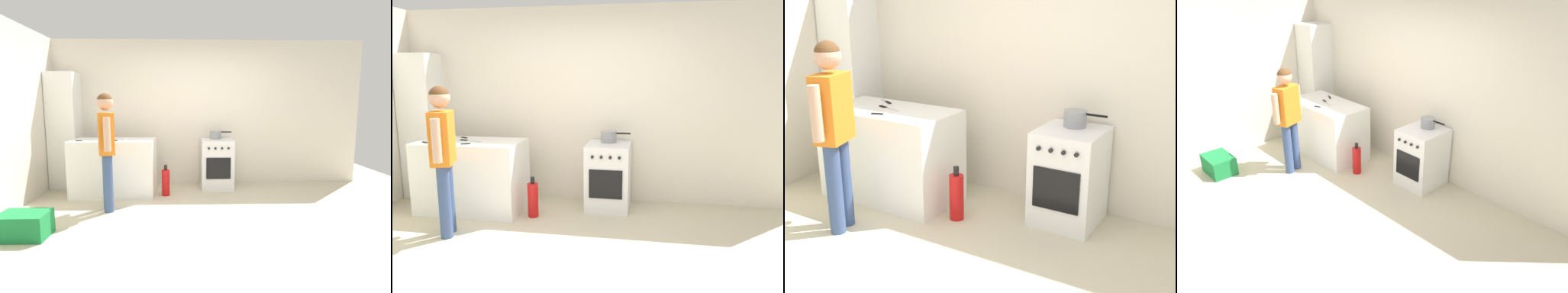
{
  "view_description": "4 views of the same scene",
  "coord_description": "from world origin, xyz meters",
  "views": [
    {
      "loc": [
        -0.19,
        -3.69,
        1.46
      ],
      "look_at": [
        -0.05,
        0.82,
        0.84
      ],
      "focal_mm": 28.0,
      "sensor_mm": 36.0,
      "label": 1
    },
    {
      "loc": [
        0.9,
        -3.16,
        1.73
      ],
      "look_at": [
        0.18,
        0.98,
        0.92
      ],
      "focal_mm": 35.0,
      "sensor_mm": 36.0,
      "label": 2
    },
    {
      "loc": [
        1.75,
        -2.26,
        1.97
      ],
      "look_at": [
        -0.12,
        0.85,
        0.82
      ],
      "focal_mm": 45.0,
      "sensor_mm": 36.0,
      "label": 3
    },
    {
      "loc": [
        3.4,
        -2.25,
        2.88
      ],
      "look_at": [
        0.24,
        0.71,
        0.83
      ],
      "focal_mm": 35.0,
      "sensor_mm": 36.0,
      "label": 4
    }
  ],
  "objects": [
    {
      "name": "counter_unit",
      "position": [
        -1.35,
        1.2,
        0.45
      ],
      "size": [
        1.3,
        0.7,
        0.9
      ],
      "primitive_type": "cube",
      "color": "white",
      "rests_on": "ground"
    },
    {
      "name": "recycling_crate_lower",
      "position": [
        -1.98,
        -0.43,
        0.14
      ],
      "size": [
        0.52,
        0.36,
        0.28
      ],
      "primitive_type": "cube",
      "color": "#197238",
      "rests_on": "ground"
    },
    {
      "name": "fire_extinguisher",
      "position": [
        -0.52,
        1.1,
        0.22
      ],
      "size": [
        0.13,
        0.13,
        0.5
      ],
      "color": "red",
      "rests_on": "ground"
    },
    {
      "name": "person",
      "position": [
        -1.27,
        0.44,
        0.96
      ],
      "size": [
        0.29,
        0.55,
        1.61
      ],
      "color": "#384C7A",
      "rests_on": "ground"
    },
    {
      "name": "back_wall",
      "position": [
        0.0,
        1.95,
        1.3
      ],
      "size": [
        6.0,
        0.1,
        2.6
      ],
      "primitive_type": "cube",
      "color": "silver",
      "rests_on": "ground"
    },
    {
      "name": "ground_plane",
      "position": [
        0.0,
        0.0,
        0.0
      ],
      "size": [
        8.0,
        8.0,
        0.0
      ],
      "primitive_type": "plane",
      "color": "beige"
    },
    {
      "name": "pot",
      "position": [
        0.34,
        1.68,
        0.92
      ],
      "size": [
        0.38,
        0.2,
        0.14
      ],
      "color": "gray",
      "rests_on": "oven_left"
    },
    {
      "name": "knife_utility",
      "position": [
        -1.58,
        1.43,
        0.9
      ],
      "size": [
        0.23,
        0.15,
        0.01
      ],
      "color": "silver",
      "rests_on": "counter_unit"
    },
    {
      "name": "knife_bread",
      "position": [
        -1.4,
        0.95,
        0.9
      ],
      "size": [
        0.34,
        0.14,
        0.01
      ],
      "color": "silver",
      "rests_on": "counter_unit"
    },
    {
      "name": "knife_chef",
      "position": [
        -1.75,
        0.95,
        0.9
      ],
      "size": [
        0.3,
        0.15,
        0.01
      ],
      "color": "silver",
      "rests_on": "counter_unit"
    },
    {
      "name": "knife_carving",
      "position": [
        -1.36,
        1.2,
        0.9
      ],
      "size": [
        0.33,
        0.12,
        0.01
      ],
      "color": "silver",
      "rests_on": "counter_unit"
    },
    {
      "name": "side_wall_left",
      "position": [
        -2.6,
        0.4,
        1.3
      ],
      "size": [
        0.1,
        3.1,
        2.6
      ],
      "primitive_type": "cube",
      "color": "silver",
      "rests_on": "ground"
    },
    {
      "name": "larder_cabinet",
      "position": [
        -2.3,
        1.68,
        1.0
      ],
      "size": [
        0.48,
        0.44,
        2.0
      ],
      "primitive_type": "cube",
      "color": "white",
      "rests_on": "ground"
    },
    {
      "name": "oven_left",
      "position": [
        0.35,
        1.58,
        0.43
      ],
      "size": [
        0.55,
        0.62,
        0.85
      ],
      "color": "white",
      "rests_on": "ground"
    }
  ]
}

